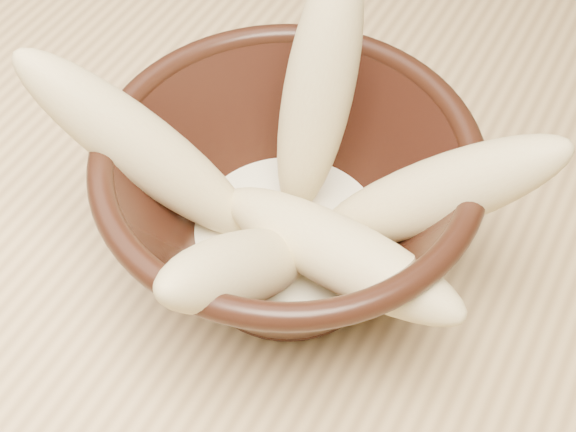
# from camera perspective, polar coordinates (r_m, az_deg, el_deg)

# --- Properties ---
(bowl) EXTENTS (0.22, 0.22, 0.12)m
(bowl) POSITION_cam_1_polar(r_m,az_deg,el_deg) (0.47, 0.00, 0.76)
(bowl) COLOR black
(bowl) RESTS_ON table
(milk_puddle) EXTENTS (0.12, 0.12, 0.02)m
(milk_puddle) POSITION_cam_1_polar(r_m,az_deg,el_deg) (0.49, 0.00, -1.36)
(milk_puddle) COLOR #FEF3CC
(milk_puddle) RESTS_ON bowl
(banana_upright) EXTENTS (0.04, 0.09, 0.17)m
(banana_upright) POSITION_cam_1_polar(r_m,az_deg,el_deg) (0.46, 2.17, 8.81)
(banana_upright) COLOR #D3B77D
(banana_upright) RESTS_ON bowl
(banana_left) EXTENTS (0.15, 0.08, 0.15)m
(banana_left) POSITION_cam_1_polar(r_m,az_deg,el_deg) (0.46, -10.28, 4.67)
(banana_left) COLOR #D3B77D
(banana_left) RESTS_ON bowl
(banana_right) EXTENTS (0.15, 0.08, 0.14)m
(banana_right) POSITION_cam_1_polar(r_m,az_deg,el_deg) (0.44, 10.28, 1.47)
(banana_right) COLOR #D3B77D
(banana_right) RESTS_ON bowl
(banana_across) EXTENTS (0.17, 0.07, 0.07)m
(banana_across) POSITION_cam_1_polar(r_m,az_deg,el_deg) (0.43, 3.36, -2.52)
(banana_across) COLOR #D3B77D
(banana_across) RESTS_ON bowl
(banana_front) EXTENTS (0.06, 0.14, 0.12)m
(banana_front) POSITION_cam_1_polar(r_m,az_deg,el_deg) (0.42, -3.38, -3.78)
(banana_front) COLOR #D3B77D
(banana_front) RESTS_ON bowl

